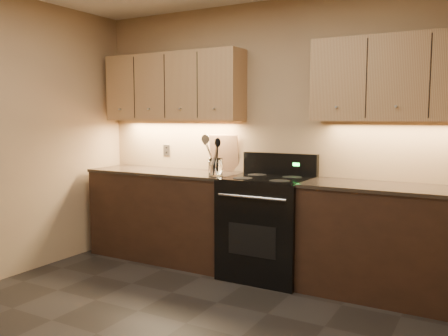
{
  "coord_description": "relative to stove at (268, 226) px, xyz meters",
  "views": [
    {
      "loc": [
        1.86,
        -2.28,
        1.48
      ],
      "look_at": [
        -0.25,
        1.45,
        1.02
      ],
      "focal_mm": 38.0,
      "sensor_mm": 36.0,
      "label": 1
    }
  ],
  "objects": [
    {
      "name": "counter_right",
      "position": [
        1.1,
        0.02,
        -0.01
      ],
      "size": [
        1.46,
        0.62,
        0.93
      ],
      "color": "black",
      "rests_on": "ground"
    },
    {
      "name": "utensil_crock",
      "position": [
        -0.5,
        -0.1,
        0.53
      ],
      "size": [
        0.17,
        0.17,
        0.17
      ],
      "color": "white",
      "rests_on": "counter_left"
    },
    {
      "name": "black_spoon",
      "position": [
        -0.5,
        -0.08,
        0.64
      ],
      "size": [
        0.12,
        0.14,
        0.36
      ],
      "primitive_type": null,
      "rotation": [
        0.23,
        0.18,
        0.02
      ],
      "color": "black",
      "rests_on": "utensil_crock"
    },
    {
      "name": "steel_skimmer",
      "position": [
        -0.48,
        -0.11,
        0.66
      ],
      "size": [
        0.22,
        0.09,
        0.38
      ],
      "primitive_type": null,
      "rotation": [
        0.01,
        -0.38,
        -0.01
      ],
      "color": "silver",
      "rests_on": "utensil_crock"
    },
    {
      "name": "counter_left",
      "position": [
        -1.18,
        0.02,
        -0.01
      ],
      "size": [
        1.62,
        0.62,
        0.93
      ],
      "color": "black",
      "rests_on": "ground"
    },
    {
      "name": "wall_back",
      "position": [
        -0.08,
        0.32,
        0.82
      ],
      "size": [
        4.0,
        0.04,
        2.6
      ],
      "primitive_type": "cube",
      "color": "tan",
      "rests_on": "ground"
    },
    {
      "name": "upper_cab_right",
      "position": [
        1.1,
        0.17,
        1.32
      ],
      "size": [
        1.44,
        0.3,
        0.7
      ],
      "primitive_type": "cube",
      "color": "tan",
      "rests_on": "wall_back"
    },
    {
      "name": "outlet_plate",
      "position": [
        -1.38,
        0.31,
        0.64
      ],
      "size": [
        0.08,
        0.01,
        0.12
      ],
      "primitive_type": "cube",
      "color": "#B2B5BA",
      "rests_on": "wall_back"
    },
    {
      "name": "black_turner",
      "position": [
        -0.5,
        -0.13,
        0.64
      ],
      "size": [
        0.1,
        0.17,
        0.36
      ],
      "primitive_type": null,
      "rotation": [
        -0.21,
        0.05,
        0.3
      ],
      "color": "black",
      "rests_on": "utensil_crock"
    },
    {
      "name": "stove",
      "position": [
        0.0,
        0.0,
        0.0
      ],
      "size": [
        0.76,
        0.68,
        1.14
      ],
      "color": "black",
      "rests_on": "ground"
    },
    {
      "name": "upper_cab_left",
      "position": [
        -1.18,
        0.17,
        1.32
      ],
      "size": [
        1.6,
        0.3,
        0.7
      ],
      "primitive_type": "cube",
      "color": "tan",
      "rests_on": "wall_back"
    },
    {
      "name": "wooden_spoon",
      "position": [
        -0.53,
        -0.11,
        0.64
      ],
      "size": [
        0.13,
        0.07,
        0.35
      ],
      "primitive_type": null,
      "rotation": [
        0.04,
        0.19,
        0.23
      ],
      "color": "tan",
      "rests_on": "utensil_crock"
    },
    {
      "name": "steel_spatula",
      "position": [
        -0.48,
        -0.09,
        0.65
      ],
      "size": [
        0.25,
        0.12,
        0.38
      ],
      "primitive_type": null,
      "rotation": [
        0.18,
        -0.41,
        -0.35
      ],
      "color": "silver",
      "rests_on": "utensil_crock"
    },
    {
      "name": "cutting_board",
      "position": [
        -0.62,
        0.27,
        0.64
      ],
      "size": [
        0.31,
        0.15,
        0.38
      ],
      "primitive_type": "cube",
      "rotation": [
        0.19,
        0.0,
        0.21
      ],
      "color": "tan",
      "rests_on": "counter_left"
    }
  ]
}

